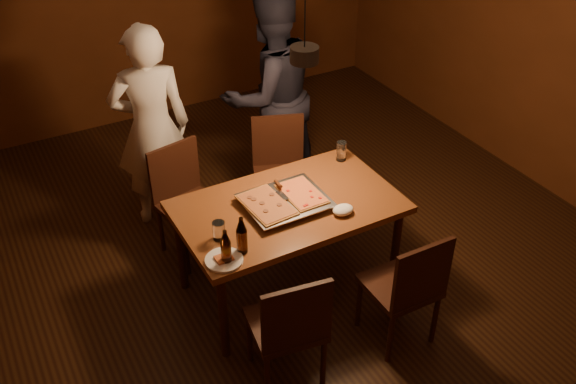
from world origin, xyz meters
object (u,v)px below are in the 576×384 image
chair_far_right (279,161)px  chair_far_left (183,191)px  beer_bottle_a (226,247)px  pendant_lamp (304,53)px  diner_white (152,128)px  diner_dark (270,95)px  dining_table (288,213)px  beer_bottle_b (242,235)px  plate_slice (224,260)px  chair_near_left (290,322)px  chair_near_right (409,282)px  pizza_tray (285,202)px

chair_far_right → chair_far_left: bearing=22.7°
beer_bottle_a → pendant_lamp: 1.27m
diner_white → diner_dark: bearing=-172.3°
chair_far_left → chair_far_right: size_ratio=0.91×
beer_bottle_a → chair_far_left: bearing=82.8°
dining_table → beer_bottle_b: 0.60m
dining_table → diner_white: bearing=111.5°
diner_white → plate_slice: bearing=96.9°
chair_near_left → diner_dark: bearing=74.1°
plate_slice → dining_table: bearing=27.7°
diner_dark → pendant_lamp: size_ratio=1.66×
dining_table → plate_slice: size_ratio=6.45×
chair_near_left → beer_bottle_b: size_ratio=1.89×
chair_near_right → diner_white: bearing=114.1°
plate_slice → chair_far_right: bearing=49.0°
chair_near_left → beer_bottle_a: size_ratio=2.03×
chair_near_left → diner_white: diner_white is taller
pizza_tray → pendant_lamp: (0.20, 0.11, 0.99)m
diner_dark → chair_near_right: bearing=82.7°
dining_table → chair_near_left: 0.89m
dining_table → plate_slice: plate_slice is taller
chair_near_left → beer_bottle_b: (-0.07, 0.47, 0.34)m
chair_far_left → beer_bottle_a: 1.19m
chair_far_left → chair_near_left: size_ratio=1.02×
chair_far_right → chair_near_left: 1.77m
beer_bottle_a → pizza_tray: bearing=30.2°
chair_far_left → beer_bottle_a: beer_bottle_a is taller
chair_far_left → plate_slice: size_ratio=2.13×
chair_far_right → chair_near_left: bearing=84.7°
pizza_tray → beer_bottle_a: beer_bottle_a is taller
chair_near_left → chair_far_right: bearing=72.5°
chair_far_right → chair_near_left: same height
chair_near_left → chair_near_right: 0.82m
chair_near_right → beer_bottle_b: size_ratio=1.89×
diner_dark → pendant_lamp: bearing=68.8°
chair_near_left → beer_bottle_b: beer_bottle_b is taller
dining_table → chair_far_left: (-0.47, 0.79, -0.14)m
pizza_tray → diner_white: diner_white is taller
dining_table → pizza_tray: pizza_tray is taller
chair_far_left → chair_near_right: bearing=107.0°
chair_far_right → pizza_tray: size_ratio=0.99×
chair_far_left → diner_white: diner_white is taller
plate_slice → diner_white: bearing=86.0°
chair_far_left → beer_bottle_a: size_ratio=2.07×
dining_table → diner_dark: (0.51, 1.23, 0.24)m
dining_table → beer_bottle_a: size_ratio=6.27×
diner_dark → pendant_lamp: 1.45m
beer_bottle_a → diner_dark: bearing=54.6°
chair_far_right → chair_near_left: (-0.78, -1.59, 0.00)m
plate_slice → chair_near_right: bearing=-26.5°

